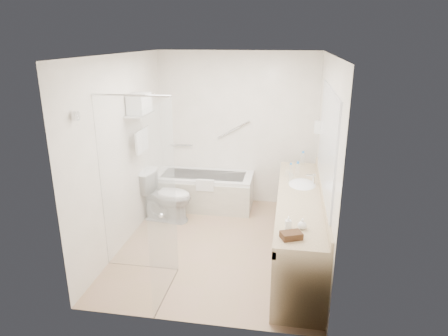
% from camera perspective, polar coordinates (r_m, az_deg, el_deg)
% --- Properties ---
extents(floor, '(3.20, 3.20, 0.00)m').
position_cam_1_polar(floor, '(5.55, -0.52, -10.82)').
color(floor, '#A38165').
rests_on(floor, ground).
extents(ceiling, '(2.60, 3.20, 0.10)m').
position_cam_1_polar(ceiling, '(4.86, -0.61, 15.91)').
color(ceiling, silver).
rests_on(ceiling, wall_back).
extents(wall_back, '(2.60, 0.10, 2.50)m').
position_cam_1_polar(wall_back, '(6.59, 1.87, 5.56)').
color(wall_back, white).
rests_on(wall_back, ground).
extents(wall_front, '(2.60, 0.10, 2.50)m').
position_cam_1_polar(wall_front, '(3.59, -5.02, -5.59)').
color(wall_front, white).
rests_on(wall_front, ground).
extents(wall_left, '(0.10, 3.20, 2.50)m').
position_cam_1_polar(wall_left, '(5.44, -14.19, 2.23)').
color(wall_left, white).
rests_on(wall_left, ground).
extents(wall_right, '(0.10, 3.20, 2.50)m').
position_cam_1_polar(wall_right, '(5.01, 14.24, 0.89)').
color(wall_right, white).
rests_on(wall_right, ground).
extents(bathtub, '(1.60, 0.73, 0.59)m').
position_cam_1_polar(bathtub, '(6.63, -2.93, -3.22)').
color(bathtub, silver).
rests_on(bathtub, floor).
extents(grab_bar_short, '(0.40, 0.03, 0.03)m').
position_cam_1_polar(grab_bar_short, '(6.82, -6.15, 3.29)').
color(grab_bar_short, silver).
rests_on(grab_bar_short, wall_back).
extents(grab_bar_long, '(0.53, 0.03, 0.33)m').
position_cam_1_polar(grab_bar_long, '(6.56, 1.39, 5.51)').
color(grab_bar_long, silver).
rests_on(grab_bar_long, wall_back).
extents(shower_enclosure, '(0.96, 0.91, 2.11)m').
position_cam_1_polar(shower_enclosure, '(4.44, -10.72, -3.67)').
color(shower_enclosure, silver).
rests_on(shower_enclosure, floor).
extents(towel_shelf, '(0.24, 0.55, 0.81)m').
position_cam_1_polar(towel_shelf, '(5.59, -11.95, 8.14)').
color(towel_shelf, silver).
rests_on(towel_shelf, wall_left).
extents(vanity_counter, '(0.55, 2.70, 0.95)m').
position_cam_1_polar(vanity_counter, '(5.07, 10.71, -6.04)').
color(vanity_counter, tan).
rests_on(vanity_counter, floor).
extents(sink, '(0.40, 0.52, 0.14)m').
position_cam_1_polar(sink, '(5.37, 11.09, -2.57)').
color(sink, silver).
rests_on(sink, vanity_counter).
extents(faucet, '(0.03, 0.03, 0.14)m').
position_cam_1_polar(faucet, '(5.34, 12.72, -1.54)').
color(faucet, silver).
rests_on(faucet, vanity_counter).
extents(mirror, '(0.02, 2.00, 1.20)m').
position_cam_1_polar(mirror, '(4.79, 14.52, 3.79)').
color(mirror, silver).
rests_on(mirror, wall_right).
extents(hairdryer_unit, '(0.08, 0.10, 0.18)m').
position_cam_1_polar(hairdryer_unit, '(5.97, 13.19, 5.71)').
color(hairdryer_unit, white).
rests_on(hairdryer_unit, wall_right).
extents(toilet, '(0.84, 0.53, 0.78)m').
position_cam_1_polar(toilet, '(6.16, -8.25, -3.99)').
color(toilet, silver).
rests_on(toilet, floor).
extents(amenity_basket, '(0.23, 0.20, 0.07)m').
position_cam_1_polar(amenity_basket, '(3.94, 9.58, -9.47)').
color(amenity_basket, '#3F2616').
rests_on(amenity_basket, vanity_counter).
extents(soap_bottle_a, '(0.08, 0.14, 0.06)m').
position_cam_1_polar(soap_bottle_a, '(4.13, 9.14, -8.11)').
color(soap_bottle_a, white).
rests_on(soap_bottle_a, vanity_counter).
extents(soap_bottle_b, '(0.09, 0.12, 0.09)m').
position_cam_1_polar(soap_bottle_b, '(4.13, 11.11, -7.98)').
color(soap_bottle_b, white).
rests_on(soap_bottle_b, vanity_counter).
extents(water_bottle_left, '(0.05, 0.05, 0.18)m').
position_cam_1_polar(water_bottle_left, '(5.65, 9.50, -0.23)').
color(water_bottle_left, silver).
rests_on(water_bottle_left, vanity_counter).
extents(water_bottle_mid, '(0.07, 0.07, 0.22)m').
position_cam_1_polar(water_bottle_mid, '(5.61, 10.46, -0.23)').
color(water_bottle_mid, silver).
rests_on(water_bottle_mid, vanity_counter).
extents(water_bottle_right, '(0.07, 0.07, 0.21)m').
position_cam_1_polar(water_bottle_right, '(6.14, 11.20, 1.33)').
color(water_bottle_right, silver).
rests_on(water_bottle_right, vanity_counter).
extents(drinking_glass_near, '(0.08, 0.08, 0.09)m').
position_cam_1_polar(drinking_glass_near, '(5.60, 9.04, -0.80)').
color(drinking_glass_near, silver).
rests_on(drinking_glass_near, vanity_counter).
extents(drinking_glass_far, '(0.09, 0.09, 0.09)m').
position_cam_1_polar(drinking_glass_far, '(5.45, 9.56, -1.30)').
color(drinking_glass_far, silver).
rests_on(drinking_glass_far, vanity_counter).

